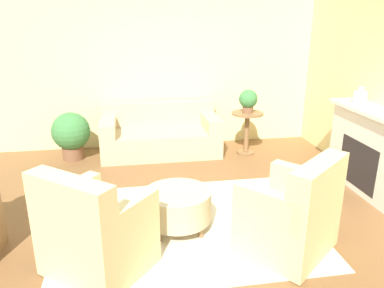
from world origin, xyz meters
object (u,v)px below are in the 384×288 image
(side_table, at_px, (247,126))
(potted_plant_floor, at_px, (71,133))
(couch, at_px, (160,136))
(armchair_right, at_px, (293,216))
(potted_plant_on_side_table, at_px, (248,100))
(ottoman_table, at_px, (178,205))
(vase_mantel_near, at_px, (360,97))
(armchair_left, at_px, (93,234))

(side_table, distance_m, potted_plant_floor, 2.84)
(potted_plant_floor, bearing_deg, couch, 2.48)
(side_table, bearing_deg, armchair_right, -98.44)
(potted_plant_floor, bearing_deg, potted_plant_on_side_table, -4.09)
(ottoman_table, distance_m, potted_plant_on_side_table, 2.69)
(couch, height_order, potted_plant_floor, couch)
(couch, xyz_separation_m, side_table, (1.41, -0.26, 0.18))
(vase_mantel_near, xyz_separation_m, potted_plant_floor, (-3.95, 1.46, -0.74))
(potted_plant_on_side_table, bearing_deg, potted_plant_floor, 175.91)
(couch, bearing_deg, potted_plant_on_side_table, -10.61)
(armchair_right, bearing_deg, couch, 108.23)
(couch, xyz_separation_m, vase_mantel_near, (2.53, -1.52, 0.88))
(potted_plant_on_side_table, bearing_deg, couch, 169.39)
(ottoman_table, distance_m, vase_mantel_near, 2.86)
(ottoman_table, height_order, side_table, side_table)
(armchair_left, bearing_deg, ottoman_table, 35.70)
(armchair_left, bearing_deg, vase_mantel_near, 24.15)
(armchair_right, height_order, side_table, armchair_right)
(vase_mantel_near, height_order, potted_plant_floor, vase_mantel_near)
(vase_mantel_near, bearing_deg, armchair_left, -155.85)
(armchair_left, height_order, potted_plant_on_side_table, potted_plant_on_side_table)
(ottoman_table, relative_size, potted_plant_on_side_table, 1.89)
(ottoman_table, bearing_deg, couch, 89.37)
(armchair_left, xyz_separation_m, potted_plant_on_side_table, (2.25, 2.77, 0.53))
(couch, bearing_deg, vase_mantel_near, -30.93)
(couch, height_order, armchair_right, armchair_right)
(armchair_right, bearing_deg, ottoman_table, 150.35)
(armchair_left, relative_size, potted_plant_on_side_table, 2.92)
(armchair_right, height_order, vase_mantel_near, vase_mantel_near)
(armchair_left, xyz_separation_m, armchair_right, (1.84, 0.00, 0.00))
(couch, bearing_deg, side_table, -10.61)
(side_table, height_order, vase_mantel_near, vase_mantel_near)
(armchair_left, height_order, vase_mantel_near, vase_mantel_near)
(armchair_left, xyz_separation_m, ottoman_table, (0.81, 0.58, -0.10))
(armchair_left, bearing_deg, potted_plant_floor, 101.08)
(armchair_left, relative_size, vase_mantel_near, 5.03)
(armchair_left, xyz_separation_m, vase_mantel_near, (3.37, 1.51, 0.79))
(ottoman_table, height_order, potted_plant_on_side_table, potted_plant_on_side_table)
(ottoman_table, bearing_deg, armchair_right, -29.65)
(couch, xyz_separation_m, potted_plant_on_side_table, (1.41, -0.26, 0.61))
(potted_plant_on_side_table, relative_size, potted_plant_floor, 0.49)
(armchair_left, relative_size, ottoman_table, 1.54)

